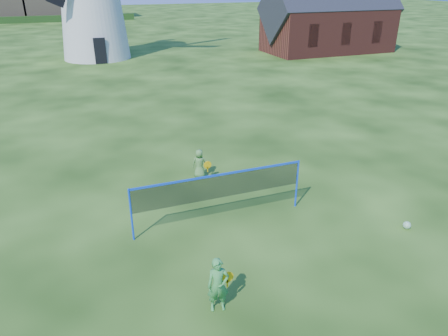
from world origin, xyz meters
TOP-DOWN VIEW (x-y plane):
  - ground at (0.00, 0.00)m, footprint 220.00×220.00m
  - chapel at (20.31, 25.15)m, footprint 12.17×5.90m
  - badminton_net at (-0.09, 0.09)m, footprint 5.05×0.05m
  - player_girl at (-1.35, -3.15)m, footprint 0.68×0.39m
  - player_boy at (0.29, 3.11)m, footprint 0.66×0.52m
  - play_ball at (4.72, -2.16)m, footprint 0.22×0.22m

SIDE VIEW (x-z plane):
  - ground at x=0.00m, z-range 0.00..0.00m
  - play_ball at x=4.72m, z-range 0.00..0.22m
  - player_boy at x=0.29m, z-range 0.00..1.05m
  - player_girl at x=-1.35m, z-range 0.00..1.27m
  - badminton_net at x=-0.09m, z-range 0.36..1.91m
  - chapel at x=20.31m, z-range -2.25..8.04m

